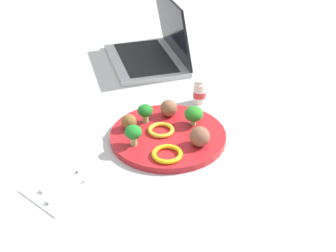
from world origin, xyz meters
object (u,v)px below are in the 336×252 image
Objects in this scene: plate at (168,136)px; yogurt_bottle at (200,93)px; meatball_near_rim at (169,108)px; laptop at (153,50)px; pepper_ring_center at (161,130)px; fork at (67,175)px; meatball_mid_left at (129,122)px; broccoli_floret_near_rim at (133,133)px; broccoli_floret_back_left at (194,114)px; napkin at (70,182)px; broccoli_floret_front_right at (145,111)px; knife at (78,182)px; pepper_ring_front_left at (167,154)px; meatball_front_left at (200,136)px.

plate is 4.13× the size of yogurt_bottle.
meatball_near_rim is 0.38m from laptop.
fork is (-0.25, 0.04, -0.01)m from pepper_ring_center.
meatball_near_rim is 0.32m from fork.
broccoli_floret_near_rim is at bearing -124.04° from meatball_mid_left.
broccoli_floret_back_left is at bearing -122.06° from laptop.
napkin is (-0.17, 0.01, -0.05)m from broccoli_floret_near_rim.
broccoli_floret_back_left reaches higher than broccoli_floret_front_right.
napkin is 0.02m from knife.
broccoli_floret_near_rim is at bearing -172.87° from yogurt_bottle.
knife is at bearing 175.73° from plate.
knife is at bearing -178.11° from broccoli_floret_near_rim.
broccoli_floret_front_right is at bearing 89.64° from plate.
pepper_ring_front_left is 0.56m from laptop.
pepper_ring_front_left is 1.03× the size of yogurt_bottle.
pepper_ring_front_left is at bearing -138.29° from meatball_near_rim.
laptop is at bearing 68.83° from yogurt_bottle.
broccoli_floret_front_right is at bearing 94.14° from meatball_front_left.
broccoli_floret_front_right is 1.26× the size of meatball_mid_left.
broccoli_floret_front_right is 1.10× the size of meatball_near_rim.
meatball_mid_left reaches higher than napkin.
meatball_near_rim is 0.64× the size of yogurt_bottle.
meatball_mid_left is (-0.06, 0.17, -0.00)m from meatball_front_left.
pepper_ring_front_left and pepper_ring_center have the same top height.
meatball_mid_left is at bearing 122.21° from pepper_ring_center.
meatball_mid_left is 0.21m from fork.
fork is at bearing 167.31° from broccoli_floret_back_left.
plate is 0.09m from meatball_near_rim.
knife is 2.15× the size of yogurt_bottle.
laptop reaches higher than meatball_front_left.
fork is at bearing -172.23° from meatball_mid_left.
broccoli_floret_front_right is 0.17m from meatball_front_left.
fork is at bearing -152.15° from laptop.
knife is at bearing -149.31° from laptop.
broccoli_floret_near_rim is 0.35× the size of knife.
meatball_mid_left is at bearing 7.77° from fork.
broccoli_floret_back_left is at bearing -9.39° from napkin.
meatball_front_left is 0.18m from meatball_mid_left.
broccoli_floret_near_rim is at bearing 173.92° from pepper_ring_center.
broccoli_floret_back_left is 0.97× the size of broccoli_floret_near_rim.
yogurt_bottle is (0.19, -0.02, -0.02)m from broccoli_floret_front_right.
plate is 0.09m from broccoli_floret_front_right.
meatball_front_left is 0.32× the size of knife.
broccoli_floret_front_right is 0.74× the size of pepper_ring_center.
broccoli_floret_near_rim is at bearing -10.24° from fork.
meatball_front_left is at bearing -27.83° from fork.
meatball_mid_left is 0.26× the size of knife.
yogurt_bottle is at bearing 2.93° from napkin.
broccoli_floret_near_rim is at bearing 1.89° from knife.
pepper_ring_center is at bearing -8.89° from fork.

